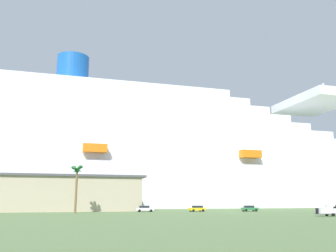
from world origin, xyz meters
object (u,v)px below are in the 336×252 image
parked_car_white_van (145,209)px  parked_car_yellow_taxi (197,208)px  cruise_ship (159,161)px  palm_tree (77,175)px  small_boat_on_trailer (334,211)px  parked_car_green_wagon (250,208)px

parked_car_white_van → parked_car_yellow_taxi: 14.10m
cruise_ship → palm_tree: size_ratio=25.97×
small_boat_on_trailer → parked_car_white_van: 46.40m
small_boat_on_trailer → parked_car_white_van: (-32.66, 32.96, -0.13)m
parked_car_yellow_taxi → parked_car_white_van: bearing=176.0°
cruise_ship → parked_car_yellow_taxi: bearing=-87.6°
parked_car_yellow_taxi → cruise_ship: bearing=92.4°
small_boat_on_trailer → parked_car_yellow_taxi: small_boat_on_trailer is taller
small_boat_on_trailer → parked_car_green_wagon: bearing=97.3°
palm_tree → parked_car_yellow_taxi: (31.65, 5.52, -8.18)m
palm_tree → parked_car_yellow_taxi: palm_tree is taller
parked_car_yellow_taxi → parked_car_green_wagon: same height
cruise_ship → small_boat_on_trailer: cruise_ship is taller
cruise_ship → parked_car_white_van: (-12.06, -45.96, -17.57)m
cruise_ship → parked_car_green_wagon: (16.64, -48.11, -17.57)m
palm_tree → parked_car_white_van: size_ratio=2.45×
cruise_ship → palm_tree: bearing=-119.5°
cruise_ship → parked_car_white_van: 50.66m
parked_car_yellow_taxi → parked_car_green_wagon: 14.67m
small_boat_on_trailer → palm_tree: 57.34m
palm_tree → parked_car_yellow_taxi: size_ratio=2.51×
cruise_ship → small_boat_on_trailer: 83.41m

